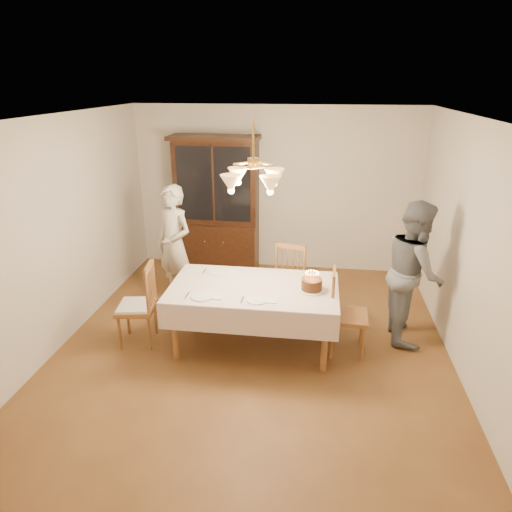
# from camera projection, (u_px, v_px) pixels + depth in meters

# --- Properties ---
(ground) EXTENTS (5.00, 5.00, 0.00)m
(ground) POSITION_uv_depth(u_px,v_px,m) (254.00, 344.00, 5.44)
(ground) COLOR brown
(ground) RESTS_ON ground
(room_shell) EXTENTS (5.00, 5.00, 5.00)m
(room_shell) POSITION_uv_depth(u_px,v_px,m) (253.00, 216.00, 4.87)
(room_shell) COLOR white
(room_shell) RESTS_ON ground
(dining_table) EXTENTS (1.90, 1.10, 0.76)m
(dining_table) POSITION_uv_depth(u_px,v_px,m) (254.00, 292.00, 5.19)
(dining_table) COLOR brown
(dining_table) RESTS_ON ground
(china_hutch) EXTENTS (1.38, 0.54, 2.16)m
(china_hutch) POSITION_uv_depth(u_px,v_px,m) (217.00, 207.00, 7.26)
(china_hutch) COLOR black
(china_hutch) RESTS_ON ground
(chair_far_side) EXTENTS (0.53, 0.52, 1.00)m
(chair_far_side) POSITION_uv_depth(u_px,v_px,m) (294.00, 279.00, 6.11)
(chair_far_side) COLOR brown
(chair_far_side) RESTS_ON ground
(chair_left_end) EXTENTS (0.48, 0.50, 1.00)m
(chair_left_end) POSITION_uv_depth(u_px,v_px,m) (137.00, 308.00, 5.33)
(chair_left_end) COLOR brown
(chair_left_end) RESTS_ON ground
(chair_right_end) EXTENTS (0.44, 0.46, 1.00)m
(chair_right_end) POSITION_uv_depth(u_px,v_px,m) (347.00, 317.00, 5.15)
(chair_right_end) COLOR brown
(chair_right_end) RESTS_ON ground
(elderly_woman) EXTENTS (0.72, 0.65, 1.66)m
(elderly_woman) POSITION_uv_depth(u_px,v_px,m) (174.00, 245.00, 6.25)
(elderly_woman) COLOR beige
(elderly_woman) RESTS_ON ground
(adult_in_grey) EXTENTS (0.65, 0.83, 1.70)m
(adult_in_grey) POSITION_uv_depth(u_px,v_px,m) (414.00, 272.00, 5.33)
(adult_in_grey) COLOR slate
(adult_in_grey) RESTS_ON ground
(birthday_cake) EXTENTS (0.30, 0.30, 0.22)m
(birthday_cake) POSITION_uv_depth(u_px,v_px,m) (312.00, 285.00, 5.04)
(birthday_cake) COLOR white
(birthday_cake) RESTS_ON dining_table
(place_setting_near_left) EXTENTS (0.40, 0.25, 0.02)m
(place_setting_near_left) POSITION_uv_depth(u_px,v_px,m) (203.00, 296.00, 4.91)
(place_setting_near_left) COLOR white
(place_setting_near_left) RESTS_ON dining_table
(place_setting_near_right) EXTENTS (0.37, 0.23, 0.02)m
(place_setting_near_right) POSITION_uv_depth(u_px,v_px,m) (258.00, 300.00, 4.83)
(place_setting_near_right) COLOR white
(place_setting_near_right) RESTS_ON dining_table
(place_setting_far_left) EXTENTS (0.40, 0.25, 0.02)m
(place_setting_far_left) POSITION_uv_depth(u_px,v_px,m) (219.00, 271.00, 5.54)
(place_setting_far_left) COLOR white
(place_setting_far_left) RESTS_ON dining_table
(chandelier) EXTENTS (0.62, 0.62, 0.73)m
(chandelier) POSITION_uv_depth(u_px,v_px,m) (253.00, 180.00, 4.72)
(chandelier) COLOR #BF8C3F
(chandelier) RESTS_ON ground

